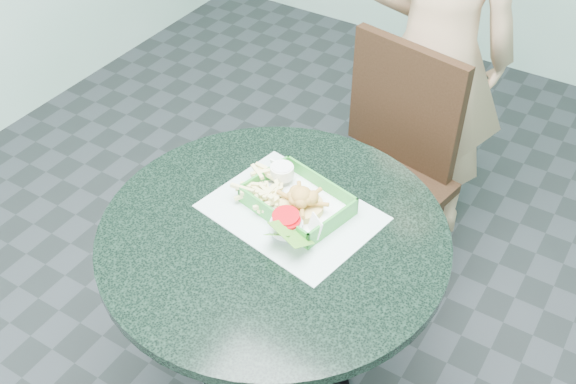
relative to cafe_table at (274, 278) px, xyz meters
The scene contains 9 objects.
cafe_table is the anchor object (origin of this frame).
dining_chair 0.71m from the cafe_table, 89.01° to the left, with size 0.44×0.44×0.93m.
diner_person 1.08m from the cafe_table, 89.13° to the left, with size 0.59×0.39×1.62m, color tan.
placemat 0.19m from the cafe_table, 85.65° to the left, with size 0.44×0.33×0.00m, color silver.
food_basket 0.22m from the cafe_table, 84.94° to the left, with size 0.27×0.19×0.05m.
crab_sandwich 0.24m from the cafe_table, 71.59° to the left, with size 0.12×0.12×0.07m.
fries_pile 0.24m from the cafe_table, 138.72° to the left, with size 0.12×0.13×0.05m, color #EFE18C, non-canonical shape.
sauce_ramekin 0.28m from the cafe_table, 121.71° to the left, with size 0.07×0.07×0.04m.
garnish_cup 0.22m from the cafe_table, ahead, with size 0.13×0.12×0.05m.
Camera 1 is at (0.70, -1.06, 2.01)m, focal length 42.00 mm.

